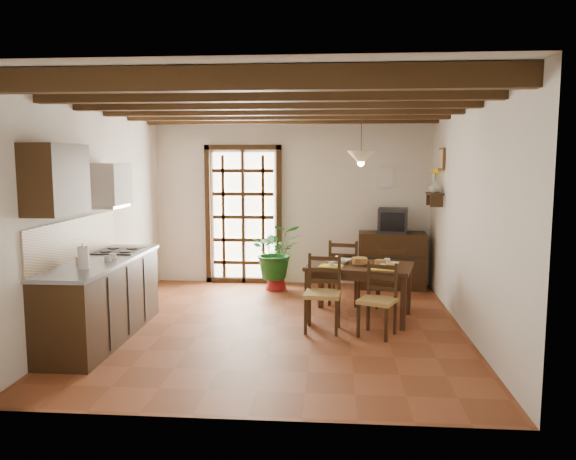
# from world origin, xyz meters

# --- Properties ---
(ground_plane) EXTENTS (5.00, 5.00, 0.00)m
(ground_plane) POSITION_xyz_m (0.00, 0.00, 0.00)
(ground_plane) COLOR brown
(room_shell) EXTENTS (4.52, 5.02, 2.81)m
(room_shell) POSITION_xyz_m (0.00, 0.00, 1.82)
(room_shell) COLOR silver
(room_shell) RESTS_ON ground_plane
(ceiling_beams) EXTENTS (4.50, 4.34, 0.20)m
(ceiling_beams) POSITION_xyz_m (0.00, 0.00, 2.69)
(ceiling_beams) COLOR #301E0E
(ceiling_beams) RESTS_ON room_shell
(french_door) EXTENTS (1.26, 0.11, 2.32)m
(french_door) POSITION_xyz_m (-0.80, 2.45, 1.18)
(french_door) COLOR white
(french_door) RESTS_ON ground_plane
(kitchen_counter) EXTENTS (0.64, 2.25, 1.38)m
(kitchen_counter) POSITION_xyz_m (-1.96, -0.60, 0.47)
(kitchen_counter) COLOR black
(kitchen_counter) RESTS_ON ground_plane
(upper_cabinet) EXTENTS (0.35, 0.80, 0.70)m
(upper_cabinet) POSITION_xyz_m (-2.08, -1.30, 1.85)
(upper_cabinet) COLOR black
(upper_cabinet) RESTS_ON room_shell
(range_hood) EXTENTS (0.38, 0.60, 0.54)m
(range_hood) POSITION_xyz_m (-2.05, -0.05, 1.73)
(range_hood) COLOR white
(range_hood) RESTS_ON room_shell
(counter_items) EXTENTS (0.50, 1.43, 0.25)m
(counter_items) POSITION_xyz_m (-1.95, -0.51, 0.96)
(counter_items) COLOR black
(counter_items) RESTS_ON kitchen_counter
(dining_table) EXTENTS (1.44, 1.09, 0.70)m
(dining_table) POSITION_xyz_m (1.02, 0.46, 0.61)
(dining_table) COLOR #331E10
(dining_table) RESTS_ON ground_plane
(chair_near_left) EXTENTS (0.46, 0.44, 0.91)m
(chair_near_left) POSITION_xyz_m (0.56, -0.12, 0.29)
(chair_near_left) COLOR #A78546
(chair_near_left) RESTS_ON ground_plane
(chair_near_right) EXTENTS (0.51, 0.50, 0.85)m
(chair_near_right) POSITION_xyz_m (1.20, -0.26, 0.27)
(chair_near_right) COLOR #A78546
(chair_near_right) RESTS_ON ground_plane
(chair_far_left) EXTENTS (0.49, 0.48, 0.93)m
(chair_far_left) POSITION_xyz_m (0.84, 1.17, 0.29)
(chair_far_left) COLOR #A78546
(chair_far_left) RESTS_ON ground_plane
(chair_far_right) EXTENTS (0.45, 0.44, 0.86)m
(chair_far_right) POSITION_xyz_m (1.48, 1.03, 0.27)
(chair_far_right) COLOR #A78546
(chair_far_right) RESTS_ON ground_plane
(table_setting) EXTENTS (0.94, 0.63, 0.09)m
(table_setting) POSITION_xyz_m (1.02, 0.46, 0.69)
(table_setting) COLOR yellow
(table_setting) RESTS_ON dining_table
(table_bowl) EXTENTS (0.27, 0.27, 0.05)m
(table_bowl) POSITION_xyz_m (0.80, 0.55, 0.73)
(table_bowl) COLOR white
(table_bowl) RESTS_ON dining_table
(sideboard) EXTENTS (1.07, 0.52, 0.90)m
(sideboard) POSITION_xyz_m (1.61, 2.23, 0.45)
(sideboard) COLOR black
(sideboard) RESTS_ON ground_plane
(crt_tv) EXTENTS (0.51, 0.48, 0.39)m
(crt_tv) POSITION_xyz_m (1.61, 2.22, 1.09)
(crt_tv) COLOR black
(crt_tv) RESTS_ON sideboard
(fuse_box) EXTENTS (0.25, 0.03, 0.32)m
(fuse_box) POSITION_xyz_m (1.50, 2.48, 1.75)
(fuse_box) COLOR white
(fuse_box) RESTS_ON room_shell
(plant_pot) EXTENTS (0.33, 0.33, 0.20)m
(plant_pot) POSITION_xyz_m (-0.21, 1.95, 0.11)
(plant_pot) COLOR maroon
(plant_pot) RESTS_ON ground_plane
(potted_plant) EXTENTS (2.42, 2.21, 2.26)m
(potted_plant) POSITION_xyz_m (-0.21, 1.95, 0.57)
(potted_plant) COLOR #144C19
(potted_plant) RESTS_ON ground_plane
(wall_shelf) EXTENTS (0.20, 0.42, 0.20)m
(wall_shelf) POSITION_xyz_m (2.14, 1.60, 1.51)
(wall_shelf) COLOR black
(wall_shelf) RESTS_ON room_shell
(shelf_vase) EXTENTS (0.15, 0.15, 0.15)m
(shelf_vase) POSITION_xyz_m (2.14, 1.60, 1.65)
(shelf_vase) COLOR #B2BFB2
(shelf_vase) RESTS_ON wall_shelf
(shelf_flowers) EXTENTS (0.14, 0.14, 0.36)m
(shelf_flowers) POSITION_xyz_m (2.14, 1.60, 1.86)
(shelf_flowers) COLOR yellow
(shelf_flowers) RESTS_ON shelf_vase
(framed_picture) EXTENTS (0.03, 0.32, 0.32)m
(framed_picture) POSITION_xyz_m (2.22, 1.60, 2.05)
(framed_picture) COLOR brown
(framed_picture) RESTS_ON room_shell
(pendant_lamp) EXTENTS (0.36, 0.36, 0.84)m
(pendant_lamp) POSITION_xyz_m (1.02, 0.56, 2.08)
(pendant_lamp) COLOR black
(pendant_lamp) RESTS_ON room_shell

